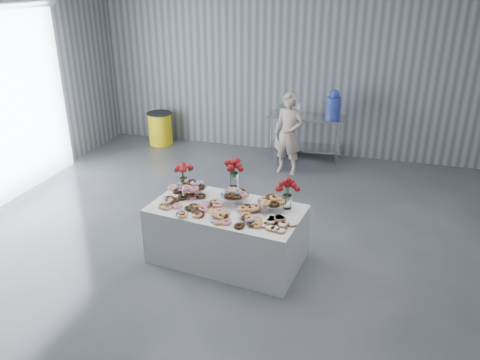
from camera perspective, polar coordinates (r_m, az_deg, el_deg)
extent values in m
plane|color=#3C3E44|center=(6.17, -2.64, -10.06)|extent=(9.00, 9.00, 0.00)
cube|color=gray|center=(9.60, 6.28, 14.96)|extent=(8.00, 0.04, 4.00)
cube|color=white|center=(8.37, -27.02, 7.79)|extent=(0.05, 3.00, 3.00)
cube|color=white|center=(6.05, -1.64, -6.58)|extent=(2.01, 1.22, 0.75)
cube|color=silver|center=(9.38, 8.13, 7.65)|extent=(1.50, 0.60, 0.04)
cube|color=silver|center=(9.57, 7.92, 4.02)|extent=(1.40, 0.55, 0.03)
cylinder|color=silver|center=(9.39, 3.80, 4.98)|extent=(0.04, 0.04, 0.86)
cylinder|color=silver|center=(9.20, 11.72, 4.15)|extent=(0.04, 0.04, 0.86)
cylinder|color=silver|center=(9.85, 4.47, 5.86)|extent=(0.04, 0.04, 0.86)
cylinder|color=silver|center=(9.68, 12.03, 5.08)|extent=(0.04, 0.04, 0.86)
cylinder|color=silver|center=(6.20, -5.70, -1.40)|extent=(0.06, 0.06, 0.12)
cylinder|color=silver|center=(6.17, -5.73, -0.85)|extent=(0.36, 0.36, 0.01)
cylinder|color=silver|center=(5.95, -0.64, -2.39)|extent=(0.06, 0.06, 0.12)
cylinder|color=silver|center=(5.92, -0.64, -1.82)|extent=(0.36, 0.36, 0.01)
cylinder|color=silver|center=(5.78, 3.89, -3.25)|extent=(0.06, 0.06, 0.12)
cylinder|color=silver|center=(5.75, 3.91, -2.67)|extent=(0.36, 0.36, 0.01)
cylinder|color=white|center=(6.35, -6.86, -0.50)|extent=(0.11, 0.11, 0.18)
cylinder|color=#1E5919|center=(6.30, -6.91, 0.58)|extent=(0.04, 0.04, 0.18)
cylinder|color=white|center=(5.85, 5.78, -2.64)|extent=(0.11, 0.11, 0.18)
cylinder|color=#1E5919|center=(5.80, 5.84, -1.49)|extent=(0.04, 0.04, 0.18)
cylinder|color=silver|center=(6.14, -0.72, -1.35)|extent=(0.14, 0.14, 0.15)
cylinder|color=white|center=(6.08, -0.73, 0.06)|extent=(0.11, 0.11, 0.18)
cylinder|color=#1E5919|center=(6.02, -0.74, 1.20)|extent=(0.04, 0.04, 0.18)
cylinder|color=blue|center=(9.26, 11.29, 8.65)|extent=(0.28, 0.28, 0.40)
sphere|color=blue|center=(9.20, 11.42, 10.19)|extent=(0.20, 0.20, 0.20)
imported|color=#CC8C93|center=(8.67, 5.95, 5.63)|extent=(0.61, 0.46, 1.52)
cylinder|color=yellow|center=(10.47, -9.69, 6.16)|extent=(0.51, 0.51, 0.69)
cylinder|color=black|center=(10.37, -9.82, 8.03)|extent=(0.55, 0.55, 0.02)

